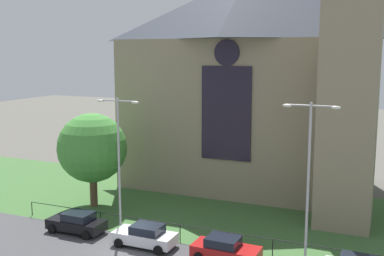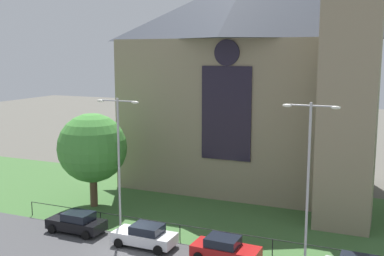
{
  "view_description": "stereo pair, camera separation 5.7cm",
  "coord_description": "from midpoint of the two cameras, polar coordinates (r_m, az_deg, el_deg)",
  "views": [
    {
      "loc": [
        15.33,
        -25.76,
        12.8
      ],
      "look_at": [
        0.96,
        8.0,
        6.95
      ],
      "focal_mm": 44.33,
      "sensor_mm": 36.0,
      "label": 1
    },
    {
      "loc": [
        15.39,
        -25.74,
        12.8
      ],
      "look_at": [
        0.96,
        8.0,
        6.95
      ],
      "focal_mm": 44.33,
      "sensor_mm": 36.0,
      "label": 2
    }
  ],
  "objects": [
    {
      "name": "streetlamp_far",
      "position": [
        29.26,
        13.91,
        -4.35
      ],
      "size": [
        3.37,
        0.26,
        9.93
      ],
      "color": "#B2B2B7",
      "rests_on": "ground"
    },
    {
      "name": "ground",
      "position": [
        40.96,
        -0.1,
        -9.16
      ],
      "size": [
        160.0,
        160.0,
        0.0
      ],
      "primitive_type": "plane",
      "color": "#56544C"
    },
    {
      "name": "parked_car_white",
      "position": [
        32.51,
        -5.6,
        -12.76
      ],
      "size": [
        4.2,
        2.03,
        1.51
      ],
      "rotation": [
        0.0,
        0.0,
        3.14
      ],
      "color": "silver",
      "rests_on": "ground"
    },
    {
      "name": "streetlamp_near",
      "position": [
        33.91,
        -8.78,
        -2.58
      ],
      "size": [
        3.37,
        0.26,
        9.69
      ],
      "color": "#B2B2B7",
      "rests_on": "ground"
    },
    {
      "name": "parked_car_red",
      "position": [
        30.39,
        4.06,
        -14.35
      ],
      "size": [
        4.26,
        2.13,
        1.51
      ],
      "rotation": [
        0.0,
        0.0,
        -0.03
      ],
      "color": "#B21919",
      "rests_on": "ground"
    },
    {
      "name": "parked_car_black",
      "position": [
        35.65,
        -13.63,
        -10.97
      ],
      "size": [
        4.22,
        2.06,
        1.51
      ],
      "rotation": [
        0.0,
        0.0,
        3.13
      ],
      "color": "black",
      "rests_on": "ground"
    },
    {
      "name": "tree_left_near",
      "position": [
        40.11,
        -11.87,
        -2.36
      ],
      "size": [
        5.76,
        5.76,
        7.89
      ],
      "color": "brown",
      "rests_on": "ground"
    },
    {
      "name": "iron_railing",
      "position": [
        33.26,
        -1.41,
        -11.82
      ],
      "size": [
        25.95,
        0.07,
        1.13
      ],
      "color": "black",
      "rests_on": "ground"
    },
    {
      "name": "grass_verge",
      "position": [
        39.23,
        -1.27,
        -9.99
      ],
      "size": [
        120.0,
        20.0,
        0.01
      ],
      "primitive_type": "cube",
      "color": "#3D6633",
      "rests_on": "ground"
    },
    {
      "name": "church_building",
      "position": [
        44.92,
        7.42,
        5.75
      ],
      "size": [
        23.2,
        16.2,
        26.0
      ],
      "color": "gray",
      "rests_on": "ground"
    }
  ]
}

